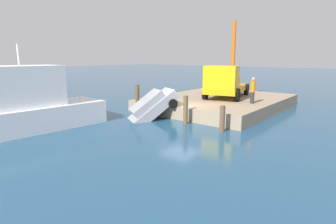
{
  "coord_description": "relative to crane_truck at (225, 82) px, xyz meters",
  "views": [
    {
      "loc": [
        15.18,
        11.14,
        4.26
      ],
      "look_at": [
        0.81,
        -0.46,
        0.54
      ],
      "focal_mm": 29.48,
      "sensor_mm": 36.0,
      "label": 1
    }
  ],
  "objects": [
    {
      "name": "ground",
      "position": [
        5.26,
        -0.65,
        -2.26
      ],
      "size": [
        200.0,
        200.0,
        0.0
      ],
      "primitive_type": "plane",
      "color": "navy"
    },
    {
      "name": "dock",
      "position": [
        -0.24,
        -0.65,
        -1.81
      ],
      "size": [
        11.96,
        9.46,
        0.9
      ],
      "primitive_type": "cube",
      "color": "gray",
      "rests_on": "ground"
    },
    {
      "name": "crane_truck",
      "position": [
        0.0,
        0.0,
        0.0
      ],
      "size": [
        8.05,
        4.09,
        6.84
      ],
      "color": "orange",
      "rests_on": "dock"
    },
    {
      "name": "dock_worker",
      "position": [
        1.1,
        2.78,
        -0.38
      ],
      "size": [
        0.34,
        0.34,
        1.9
      ],
      "color": "#2B2B2B",
      "rests_on": "dock"
    },
    {
      "name": "salvaged_car",
      "position": [
        6.76,
        -2.29,
        -1.59
      ],
      "size": [
        4.27,
        3.53,
        3.14
      ],
      "color": "#99999E",
      "rests_on": "ground"
    },
    {
      "name": "piling_near",
      "position": [
        6.21,
        -3.89,
        -1.14
      ],
      "size": [
        0.29,
        0.29,
        2.24
      ],
      "primitive_type": "cylinder",
      "color": "brown",
      "rests_on": "ground"
    },
    {
      "name": "piling_mid",
      "position": [
        6.57,
        -2.0,
        -1.46
      ],
      "size": [
        0.33,
        0.33,
        1.6
      ],
      "primitive_type": "cylinder",
      "color": "brown",
      "rests_on": "ground"
    },
    {
      "name": "piling_far",
      "position": [
        6.34,
        0.55,
        -1.34
      ],
      "size": [
        0.3,
        0.3,
        1.85
      ],
      "primitive_type": "cylinder",
      "color": "brown",
      "rests_on": "ground"
    },
    {
      "name": "piling_end",
      "position": [
        6.54,
        3.26,
        -1.5
      ],
      "size": [
        0.3,
        0.3,
        1.53
      ],
      "primitive_type": "cylinder",
      "color": "brown",
      "rests_on": "ground"
    }
  ]
}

